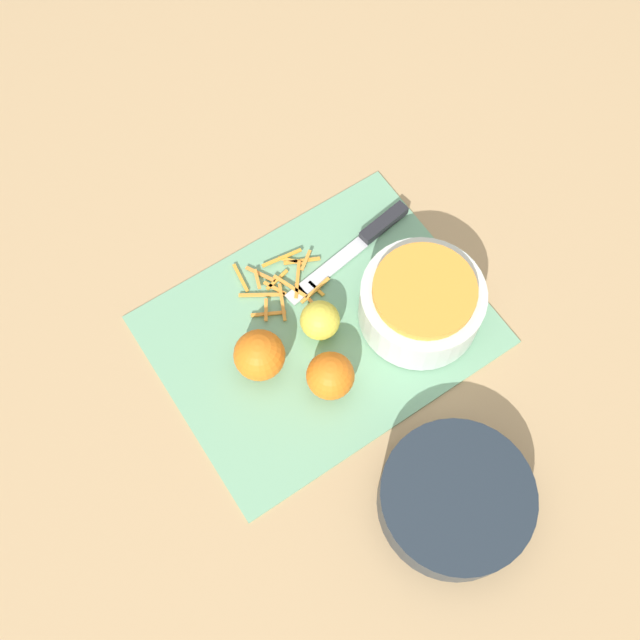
{
  "coord_description": "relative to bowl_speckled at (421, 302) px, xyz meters",
  "views": [
    {
      "loc": [
        0.24,
        0.36,
        1.01
      ],
      "look_at": [
        0.0,
        0.0,
        0.04
      ],
      "focal_mm": 42.0,
      "sensor_mm": 36.0,
      "label": 1
    }
  ],
  "objects": [
    {
      "name": "ground_plane",
      "position": [
        0.13,
        -0.06,
        -0.05
      ],
      "size": [
        4.0,
        4.0,
        0.0
      ],
      "primitive_type": "plane",
      "color": "tan"
    },
    {
      "name": "knife",
      "position": [
        -0.02,
        -0.15,
        -0.04
      ],
      "size": [
        0.24,
        0.06,
        0.02
      ],
      "rotation": [
        0.0,
        0.0,
        0.14
      ],
      "color": "#232328",
      "rests_on": "cutting_board"
    },
    {
      "name": "lemon",
      "position": [
        0.14,
        -0.06,
        -0.01
      ],
      "size": [
        0.06,
        0.06,
        0.06
      ],
      "color": "gold",
      "rests_on": "cutting_board"
    },
    {
      "name": "bowl_speckled",
      "position": [
        0.0,
        0.0,
        0.0
      ],
      "size": [
        0.18,
        0.18,
        0.09
      ],
      "color": "silver",
      "rests_on": "cutting_board"
    },
    {
      "name": "orange_right",
      "position": [
        0.17,
        0.02,
        -0.01
      ],
      "size": [
        0.07,
        0.07,
        0.07
      ],
      "color": "orange",
      "rests_on": "cutting_board"
    },
    {
      "name": "bowl_dark",
      "position": [
        0.13,
        0.25,
        -0.02
      ],
      "size": [
        0.2,
        0.2,
        0.06
      ],
      "color": "#1E2833",
      "rests_on": "ground_plane"
    },
    {
      "name": "peel_pile",
      "position": [
        0.14,
        -0.15,
        -0.04
      ],
      "size": [
        0.14,
        0.12,
        0.01
      ],
      "color": "gold",
      "rests_on": "cutting_board"
    },
    {
      "name": "orange_left",
      "position": [
        0.23,
        -0.06,
        -0.01
      ],
      "size": [
        0.07,
        0.07,
        0.07
      ],
      "color": "orange",
      "rests_on": "cutting_board"
    },
    {
      "name": "cutting_board",
      "position": [
        0.13,
        -0.06,
        -0.04
      ],
      "size": [
        0.47,
        0.36,
        0.01
      ],
      "color": "#75AD84",
      "rests_on": "ground_plane"
    }
  ]
}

